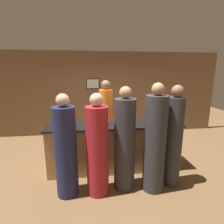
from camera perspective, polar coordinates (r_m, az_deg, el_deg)
The scene contains 14 objects.
ground_plane at distance 4.17m, azimuth 0.89°, elevation -17.85°, with size 14.00×14.00×0.00m, color brown.
back_wall at distance 6.04m, azimuth -2.34°, elevation 5.96°, with size 8.00×0.08×2.80m.
bar_counter at distance 3.93m, azimuth 0.92°, elevation -11.29°, with size 2.89×0.64×1.04m.
bartender at distance 4.49m, azimuth -1.99°, elevation -2.90°, with size 0.34×0.34×1.94m.
guest_0 at distance 3.20m, azimuth 4.15°, elevation -10.18°, with size 0.38×0.38×1.90m.
guest_1 at distance 3.47m, azimuth 19.49°, elevation -8.53°, with size 0.31×0.31×1.92m.
guest_2 at distance 3.14m, azimuth -14.86°, elevation -12.05°, with size 0.38×0.38×1.80m.
guest_3 at distance 3.08m, azimuth -4.79°, elevation -12.09°, with size 0.38×0.38×1.81m.
guest_4 at distance 3.22m, azimuth 13.81°, elevation -9.76°, with size 0.39×0.39×1.97m.
wine_bottle_0 at distance 3.96m, azimuth 2.12°, elevation -1.46°, with size 0.07×0.07×0.28m.
wine_glass_0 at distance 3.82m, azimuth 16.13°, elevation -2.17°, with size 0.08×0.08×0.17m.
wine_glass_1 at distance 3.54m, azimuth -14.30°, elevation -3.28°, with size 0.07×0.07×0.17m.
wine_glass_2 at distance 3.66m, azimuth -1.53°, elevation -2.25°, with size 0.08×0.08×0.18m.
wine_glass_3 at distance 3.72m, azimuth 14.74°, elevation -2.58°, with size 0.07×0.07×0.17m.
Camera 1 is at (-0.51, -3.54, 2.13)m, focal length 28.00 mm.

